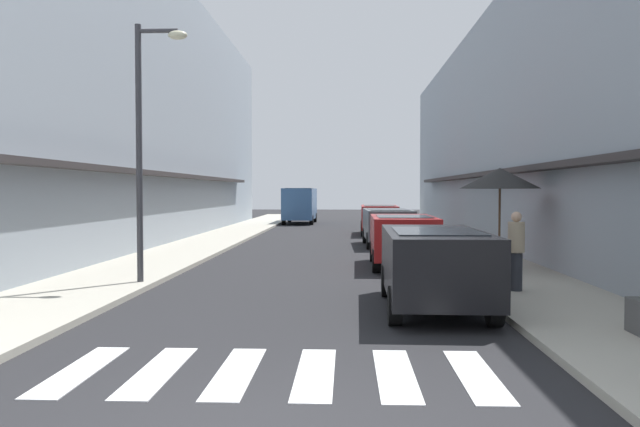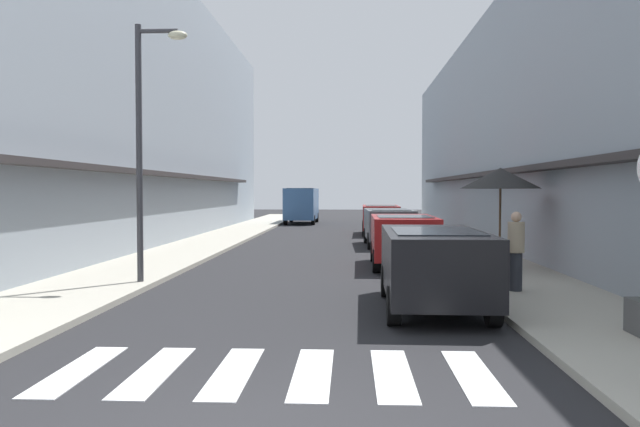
% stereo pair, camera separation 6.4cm
% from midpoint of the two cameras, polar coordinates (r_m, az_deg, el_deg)
% --- Properties ---
extents(ground_plane, '(101.63, 101.63, 0.00)m').
position_cam_midpoint_polar(ground_plane, '(23.89, 0.56, -3.19)').
color(ground_plane, '#232326').
extents(sidewalk_left, '(2.71, 64.68, 0.12)m').
position_cam_midpoint_polar(sidewalk_left, '(24.55, -10.85, -2.95)').
color(sidewalk_left, '#ADA899').
rests_on(sidewalk_left, ground_plane).
extents(sidewalk_right, '(2.71, 64.68, 0.12)m').
position_cam_midpoint_polar(sidewalk_right, '(24.20, 12.14, -3.03)').
color(sidewalk_right, '#ADA899').
rests_on(sidewalk_right, ground_plane).
extents(building_row_left, '(5.50, 43.58, 11.27)m').
position_cam_midpoint_polar(building_row_left, '(27.07, -18.33, 9.26)').
color(building_row_left, '#939EA8').
rests_on(building_row_left, ground_plane).
extents(building_row_right, '(5.50, 43.58, 9.20)m').
position_cam_midpoint_polar(building_row_right, '(26.39, 20.09, 7.17)').
color(building_row_right, '#939EA8').
rests_on(building_row_right, ground_plane).
extents(crosswalk, '(5.20, 2.20, 0.01)m').
position_cam_midpoint_polar(crosswalk, '(7.82, -4.01, -14.08)').
color(crosswalk, silver).
rests_on(crosswalk, ground_plane).
extents(parked_car_near, '(1.87, 4.30, 1.47)m').
position_cam_midpoint_polar(parked_car_near, '(11.75, 10.35, -4.12)').
color(parked_car_near, black).
rests_on(parked_car_near, ground_plane).
extents(parked_car_mid, '(1.85, 3.98, 1.47)m').
position_cam_midpoint_polar(parked_car_mid, '(18.25, 7.60, -1.93)').
color(parked_car_mid, maroon).
rests_on(parked_car_mid, ground_plane).
extents(parked_car_far, '(1.90, 4.37, 1.47)m').
position_cam_midpoint_polar(parked_car_far, '(25.06, 6.26, -0.85)').
color(parked_car_far, '#4C5156').
rests_on(parked_car_far, ground_plane).
extents(parked_car_distant, '(1.87, 4.51, 1.47)m').
position_cam_midpoint_polar(parked_car_distant, '(31.66, 5.52, -0.25)').
color(parked_car_distant, maroon).
rests_on(parked_car_distant, ground_plane).
extents(delivery_van, '(2.06, 5.42, 2.37)m').
position_cam_midpoint_polar(delivery_van, '(42.43, -1.61, 0.99)').
color(delivery_van, '#33598C').
rests_on(delivery_van, ground_plane).
extents(street_lamp, '(1.19, 0.28, 5.79)m').
position_cam_midpoint_polar(street_lamp, '(14.92, -15.20, 7.54)').
color(street_lamp, '#38383D').
rests_on(street_lamp, sidewalk_left).
extents(cafe_umbrella, '(2.11, 2.11, 2.67)m').
position_cam_midpoint_polar(cafe_umbrella, '(17.48, 16.02, 3.01)').
color(cafe_umbrella, '#262626').
rests_on(cafe_umbrella, sidewalk_right).
extents(pedestrian_walking_near, '(0.34, 0.34, 1.63)m').
position_cam_midpoint_polar(pedestrian_walking_near, '(13.66, 17.34, -3.09)').
color(pedestrian_walking_near, '#282B33').
rests_on(pedestrian_walking_near, sidewalk_right).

